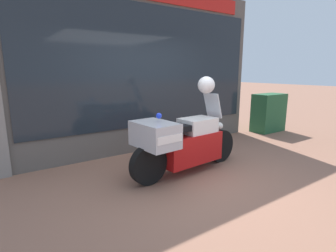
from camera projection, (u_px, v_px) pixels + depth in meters
The scene contains 6 objects.
ground_plane at pixel (193, 178), 4.27m from camera, with size 60.00×60.00×0.00m, color #8E604C.
shop_building at pixel (118, 69), 5.31m from camera, with size 6.35×0.55×3.49m.
window_display at pixel (146, 127), 5.98m from camera, with size 5.15×0.30×1.89m.
paramedic_motorcycle at pixel (182, 142), 4.36m from camera, with size 2.29×0.78×1.33m.
utility_cabinet at pixel (268, 113), 7.52m from camera, with size 0.97×0.52×1.08m, color #235633.
white_helmet at pixel (206, 85), 4.51m from camera, with size 0.30×0.30×0.30m, color white.
Camera 1 is at (-2.60, -3.07, 1.72)m, focal length 28.00 mm.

